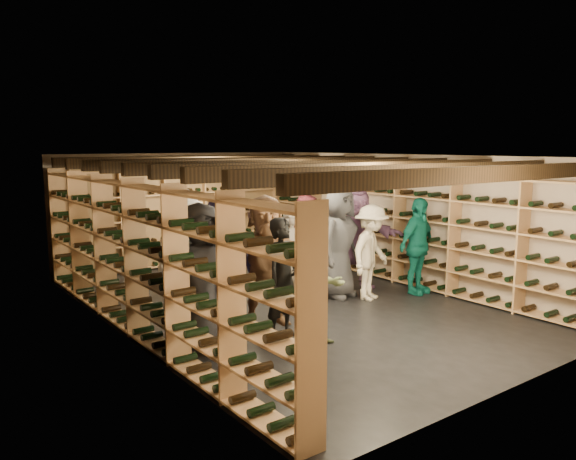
# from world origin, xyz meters

# --- Properties ---
(ground) EXTENTS (8.00, 8.00, 0.00)m
(ground) POSITION_xyz_m (0.00, 0.00, 0.00)
(ground) COLOR black
(ground) RESTS_ON ground
(walls) EXTENTS (5.52, 8.02, 2.40)m
(walls) POSITION_xyz_m (0.00, 0.00, 1.20)
(walls) COLOR tan
(walls) RESTS_ON ground
(ceiling) EXTENTS (5.50, 8.00, 0.01)m
(ceiling) POSITION_xyz_m (0.00, 0.00, 2.40)
(ceiling) COLOR beige
(ceiling) RESTS_ON walls
(ceiling_joists) EXTENTS (5.40, 7.12, 0.18)m
(ceiling_joists) POSITION_xyz_m (0.00, 0.00, 2.26)
(ceiling_joists) COLOR black
(ceiling_joists) RESTS_ON ground
(wine_rack_left) EXTENTS (0.32, 7.50, 2.15)m
(wine_rack_left) POSITION_xyz_m (-2.57, 0.00, 1.08)
(wine_rack_left) COLOR tan
(wine_rack_left) RESTS_ON ground
(wine_rack_right) EXTENTS (0.32, 7.50, 2.15)m
(wine_rack_right) POSITION_xyz_m (2.57, 0.00, 1.08)
(wine_rack_right) COLOR tan
(wine_rack_right) RESTS_ON ground
(wine_rack_back) EXTENTS (4.70, 0.30, 2.15)m
(wine_rack_back) POSITION_xyz_m (0.00, 3.83, 1.07)
(wine_rack_back) COLOR tan
(wine_rack_back) RESTS_ON ground
(crate_stack_left) EXTENTS (0.56, 0.44, 0.68)m
(crate_stack_left) POSITION_xyz_m (-0.53, 1.30, 0.34)
(crate_stack_left) COLOR tan
(crate_stack_left) RESTS_ON ground
(crate_stack_right) EXTENTS (0.54, 0.40, 0.51)m
(crate_stack_right) POSITION_xyz_m (0.81, 1.30, 0.26)
(crate_stack_right) COLOR tan
(crate_stack_right) RESTS_ON ground
(crate_loose) EXTENTS (0.59, 0.50, 0.17)m
(crate_loose) POSITION_xyz_m (1.22, 1.56, 0.09)
(crate_loose) COLOR tan
(crate_loose) RESTS_ON ground
(person_0) EXTENTS (1.08, 0.89, 1.89)m
(person_0) POSITION_xyz_m (-2.18, -1.10, 0.95)
(person_0) COLOR black
(person_0) RESTS_ON ground
(person_1) EXTENTS (0.68, 0.55, 1.63)m
(person_1) POSITION_xyz_m (-1.03, -1.24, 0.82)
(person_1) COLOR black
(person_1) RESTS_ON ground
(person_2) EXTENTS (0.81, 0.69, 1.49)m
(person_2) POSITION_xyz_m (-0.83, -1.76, 0.75)
(person_2) COLOR #4B5536
(person_2) RESTS_ON ground
(person_3) EXTENTS (1.18, 0.91, 1.61)m
(person_3) POSITION_xyz_m (1.27, -0.58, 0.80)
(person_3) COLOR beige
(person_3) RESTS_ON ground
(person_4) EXTENTS (1.04, 0.56, 1.68)m
(person_4) POSITION_xyz_m (2.18, -0.79, 0.84)
(person_4) COLOR #127967
(person_4) RESTS_ON ground
(person_5) EXTENTS (1.82, 1.22, 1.88)m
(person_5) POSITION_xyz_m (-0.89, -0.63, 0.94)
(person_5) COLOR brown
(person_5) RESTS_ON ground
(person_6) EXTENTS (1.01, 0.76, 1.85)m
(person_6) POSITION_xyz_m (-1.42, -0.32, 0.92)
(person_6) COLOR #211D44
(person_6) RESTS_ON ground
(person_7) EXTENTS (0.60, 0.41, 1.58)m
(person_7) POSITION_xyz_m (0.01, -0.08, 0.79)
(person_7) COLOR gray
(person_7) RESTS_ON ground
(person_8) EXTENTS (1.03, 0.93, 1.74)m
(person_8) POSITION_xyz_m (0.64, 0.32, 0.87)
(person_8) COLOR #4B181F
(person_8) RESTS_ON ground
(person_9) EXTENTS (1.37, 1.08, 1.85)m
(person_9) POSITION_xyz_m (-1.25, 1.30, 0.93)
(person_9) COLOR beige
(person_9) RESTS_ON ground
(person_10) EXTENTS (1.01, 0.52, 1.65)m
(person_10) POSITION_xyz_m (-0.99, 0.82, 0.82)
(person_10) COLOR #214938
(person_10) RESTS_ON ground
(person_11) EXTENTS (1.78, 1.13, 1.84)m
(person_11) POSITION_xyz_m (1.58, 0.12, 0.92)
(person_11) COLOR #8A5B8A
(person_11) RESTS_ON ground
(person_12) EXTENTS (1.07, 0.86, 1.89)m
(person_12) POSITION_xyz_m (0.93, -0.14, 0.95)
(person_12) COLOR #38393D
(person_12) RESTS_ON ground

